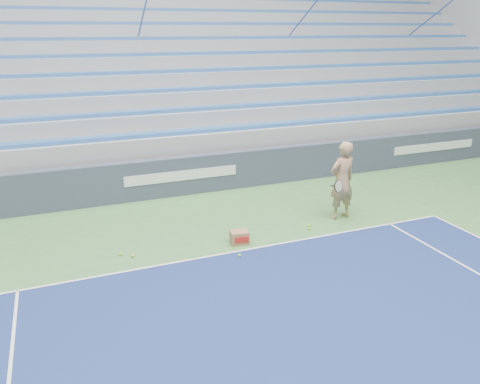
% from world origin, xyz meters
% --- Properties ---
extents(sponsor_barrier, '(30.00, 0.32, 1.10)m').
position_xyz_m(sponsor_barrier, '(0.00, 15.88, 0.55)').
color(sponsor_barrier, '#383F55').
rests_on(sponsor_barrier, ground).
extents(bleachers, '(31.00, 9.15, 7.30)m').
position_xyz_m(bleachers, '(0.00, 21.60, 2.36)').
color(bleachers, '#9799A0').
rests_on(bleachers, ground).
extents(tennis_player, '(0.99, 0.89, 1.94)m').
position_xyz_m(tennis_player, '(3.22, 12.72, 0.97)').
color(tennis_player, tan).
rests_on(tennis_player, ground).
extents(ball_box, '(0.43, 0.36, 0.29)m').
position_xyz_m(ball_box, '(0.34, 12.25, 0.15)').
color(ball_box, '#8F6745').
rests_on(ball_box, ground).
extents(tennis_ball_0, '(0.07, 0.07, 0.07)m').
position_xyz_m(tennis_ball_0, '(-2.18, 12.63, 0.03)').
color(tennis_ball_0, '#ACDB2C').
rests_on(tennis_ball_0, ground).
extents(tennis_ball_1, '(0.07, 0.07, 0.07)m').
position_xyz_m(tennis_ball_1, '(-1.96, 12.46, 0.03)').
color(tennis_ball_1, '#ACDB2C').
rests_on(tennis_ball_1, ground).
extents(tennis_ball_2, '(0.07, 0.07, 0.07)m').
position_xyz_m(tennis_ball_2, '(2.15, 12.33, 0.03)').
color(tennis_ball_2, '#ACDB2C').
rests_on(tennis_ball_2, ground).
extents(tennis_ball_3, '(0.07, 0.07, 0.07)m').
position_xyz_m(tennis_ball_3, '(0.10, 11.65, 0.03)').
color(tennis_ball_3, '#ACDB2C').
rests_on(tennis_ball_3, ground).
extents(tennis_ball_4, '(0.07, 0.07, 0.07)m').
position_xyz_m(tennis_ball_4, '(2.24, 12.49, 0.03)').
color(tennis_ball_4, '#ACDB2C').
rests_on(tennis_ball_4, ground).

